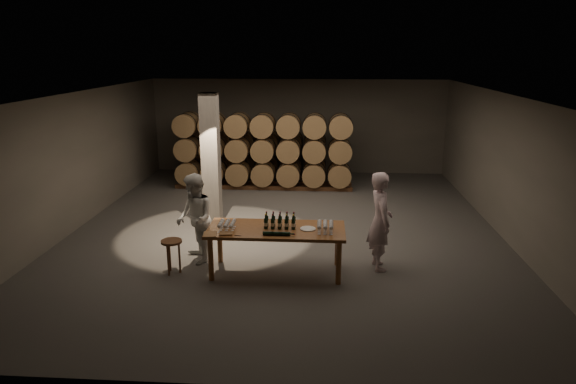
# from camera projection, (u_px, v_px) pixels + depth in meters

# --- Properties ---
(room) EXTENTS (12.00, 12.00, 12.00)m
(room) POSITION_uv_depth(u_px,v_px,m) (211.00, 161.00, 12.22)
(room) COLOR #595654
(room) RESTS_ON ground
(tasting_table) EXTENTS (2.60, 1.10, 0.90)m
(tasting_table) POSITION_uv_depth(u_px,v_px,m) (276.00, 233.00, 9.72)
(tasting_table) COLOR brown
(tasting_table) RESTS_ON ground
(barrel_stack_back) EXTENTS (4.70, 0.95, 1.57)m
(barrel_stack_back) POSITION_uv_depth(u_px,v_px,m) (257.00, 152.00, 17.20)
(barrel_stack_back) COLOR brown
(barrel_stack_back) RESTS_ON ground
(barrel_stack_front) EXTENTS (5.48, 0.95, 2.31)m
(barrel_stack_front) POSITION_uv_depth(u_px,v_px,m) (263.00, 150.00, 15.73)
(barrel_stack_front) COLOR brown
(barrel_stack_front) RESTS_ON ground
(bottle_cluster) EXTENTS (0.59, 0.22, 0.30)m
(bottle_cluster) POSITION_uv_depth(u_px,v_px,m) (280.00, 222.00, 9.70)
(bottle_cluster) COLOR black
(bottle_cluster) RESTS_ON tasting_table
(lying_bottles) EXTENTS (0.59, 0.07, 0.07)m
(lying_bottles) POSITION_uv_depth(u_px,v_px,m) (277.00, 234.00, 9.31)
(lying_bottles) COLOR black
(lying_bottles) RESTS_ON tasting_table
(glass_cluster_left) EXTENTS (0.30, 0.41, 0.16)m
(glass_cluster_left) POSITION_uv_depth(u_px,v_px,m) (227.00, 224.00, 9.60)
(glass_cluster_left) COLOR silver
(glass_cluster_left) RESTS_ON tasting_table
(glass_cluster_right) EXTENTS (0.30, 0.41, 0.17)m
(glass_cluster_right) POSITION_uv_depth(u_px,v_px,m) (325.00, 225.00, 9.51)
(glass_cluster_right) COLOR silver
(glass_cluster_right) RESTS_ON tasting_table
(plate) EXTENTS (0.30, 0.30, 0.02)m
(plate) POSITION_uv_depth(u_px,v_px,m) (308.00, 229.00, 9.65)
(plate) COLOR silver
(plate) RESTS_ON tasting_table
(notebook_near) EXTENTS (0.26, 0.22, 0.03)m
(notebook_near) POSITION_uv_depth(u_px,v_px,m) (226.00, 233.00, 9.38)
(notebook_near) COLOR brown
(notebook_near) RESTS_ON tasting_table
(notebook_corner) EXTENTS (0.28, 0.33, 0.03)m
(notebook_corner) POSITION_uv_depth(u_px,v_px,m) (210.00, 234.00, 9.34)
(notebook_corner) COLOR brown
(notebook_corner) RESTS_ON tasting_table
(pen) EXTENTS (0.14, 0.04, 0.01)m
(pen) POSITION_uv_depth(u_px,v_px,m) (238.00, 236.00, 9.30)
(pen) COLOR black
(pen) RESTS_ON tasting_table
(stool) EXTENTS (0.40, 0.40, 0.67)m
(stool) POSITION_uv_depth(u_px,v_px,m) (172.00, 246.00, 9.77)
(stool) COLOR brown
(stool) RESTS_ON ground
(person_man) EXTENTS (0.57, 0.77, 1.94)m
(person_man) POSITION_uv_depth(u_px,v_px,m) (380.00, 221.00, 9.89)
(person_man) COLOR beige
(person_man) RESTS_ON ground
(person_woman) EXTENTS (1.00, 1.09, 1.81)m
(person_woman) POSITION_uv_depth(u_px,v_px,m) (195.00, 219.00, 10.22)
(person_woman) COLOR silver
(person_woman) RESTS_ON ground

